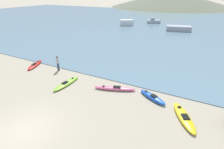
{
  "coord_description": "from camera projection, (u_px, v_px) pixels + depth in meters",
  "views": [
    {
      "loc": [
        8.43,
        -4.71,
        7.68
      ],
      "look_at": [
        1.48,
        8.52,
        0.5
      ],
      "focal_mm": 28.0,
      "sensor_mm": 36.0,
      "label": 1
    }
  ],
  "objects": [
    {
      "name": "kayak_on_sand_0",
      "position": [
        115.0,
        88.0,
        14.93
      ],
      "size": [
        3.54,
        1.8,
        0.34
      ],
      "color": "#E5668C",
      "rests_on": "ground_plane"
    },
    {
      "name": "moored_boat_3",
      "position": [
        127.0,
        23.0,
        42.4
      ],
      "size": [
        3.48,
        3.05,
        1.32
      ],
      "color": "white",
      "rests_on": "bay_water"
    },
    {
      "name": "bay_water",
      "position": [
        169.0,
        24.0,
        45.1
      ],
      "size": [
        160.0,
        70.0,
        0.06
      ],
      "primitive_type": "cube",
      "color": "slate",
      "rests_on": "ground_plane"
    },
    {
      "name": "moored_boat_4",
      "position": [
        153.0,
        21.0,
        45.38
      ],
      "size": [
        3.58,
        2.81,
        1.33
      ],
      "color": "#B2B2B7",
      "rests_on": "bay_water"
    },
    {
      "name": "moored_boat_1",
      "position": [
        179.0,
        28.0,
        36.68
      ],
      "size": [
        5.29,
        3.14,
        1.0
      ],
      "color": "#B2B2B7",
      "rests_on": "bay_water"
    },
    {
      "name": "kayak_on_sand_4",
      "position": [
        66.0,
        83.0,
        15.78
      ],
      "size": [
        0.71,
        3.22,
        0.3
      ],
      "color": "#8CCC2D",
      "rests_on": "ground_plane"
    },
    {
      "name": "kayak_on_sand_1",
      "position": [
        184.0,
        117.0,
        11.56
      ],
      "size": [
        2.23,
        3.21,
        0.32
      ],
      "color": "yellow",
      "rests_on": "ground_plane"
    },
    {
      "name": "kayak_on_sand_2",
      "position": [
        35.0,
        65.0,
        19.73
      ],
      "size": [
        1.74,
        2.98,
        0.3
      ],
      "color": "red",
      "rests_on": "ground_plane"
    },
    {
      "name": "person_near_waterline",
      "position": [
        58.0,
        62.0,
        18.25
      ],
      "size": [
        0.33,
        0.22,
        1.63
      ],
      "color": "#384260",
      "rests_on": "ground_plane"
    },
    {
      "name": "kayak_on_sand_3",
      "position": [
        152.0,
        97.0,
        13.7
      ],
      "size": [
        2.59,
        1.8,
        0.37
      ],
      "color": "blue",
      "rests_on": "ground_plane"
    },
    {
      "name": "ground_plane",
      "position": [
        26.0,
        131.0,
        10.62
      ],
      "size": [
        400.0,
        400.0,
        0.0
      ],
      "primitive_type": "plane",
      "color": "tan"
    }
  ]
}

